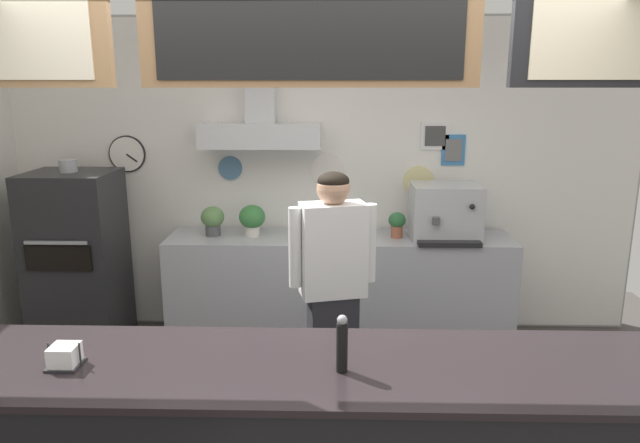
# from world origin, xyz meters

# --- Properties ---
(back_wall_assembly) EXTENTS (5.48, 2.71, 2.73)m
(back_wall_assembly) POSITION_xyz_m (-0.03, 2.24, 1.46)
(back_wall_assembly) COLOR #9E9E99
(back_wall_assembly) RESTS_ON ground_plane
(back_prep_counter) EXTENTS (2.86, 0.58, 0.93)m
(back_prep_counter) POSITION_xyz_m (0.15, 2.02, 0.46)
(back_prep_counter) COLOR #A3A5AD
(back_prep_counter) RESTS_ON ground_plane
(pizza_oven) EXTENTS (0.69, 0.66, 1.58)m
(pizza_oven) POSITION_xyz_m (-2.02, 1.90, 0.74)
(pizza_oven) COLOR #232326
(pizza_oven) RESTS_ON ground_plane
(shop_worker) EXTENTS (0.55, 0.31, 1.65)m
(shop_worker) POSITION_xyz_m (0.10, 0.86, 0.90)
(shop_worker) COLOR #232328
(shop_worker) RESTS_ON ground_plane
(espresso_machine) EXTENTS (0.55, 0.50, 0.45)m
(espresso_machine) POSITION_xyz_m (1.01, 2.00, 1.15)
(espresso_machine) COLOR #B7BABF
(espresso_machine) RESTS_ON back_prep_counter
(potted_oregano) EXTENTS (0.14, 0.14, 0.21)m
(potted_oregano) POSITION_xyz_m (0.62, 2.01, 1.05)
(potted_oregano) COLOR #9E563D
(potted_oregano) RESTS_ON back_prep_counter
(potted_basil) EXTENTS (0.19, 0.19, 0.25)m
(potted_basil) POSITION_xyz_m (-0.91, 2.04, 1.07)
(potted_basil) COLOR #4C4C51
(potted_basil) RESTS_ON back_prep_counter
(potted_thyme) EXTENTS (0.22, 0.22, 0.26)m
(potted_thyme) POSITION_xyz_m (-0.58, 2.04, 1.08)
(potted_thyme) COLOR beige
(potted_thyme) RESTS_ON back_prep_counter
(potted_sage) EXTENTS (0.17, 0.17, 0.22)m
(potted_sage) POSITION_xyz_m (0.09, 1.99, 1.06)
(potted_sage) COLOR beige
(potted_sage) RESTS_ON back_prep_counter
(napkin_holder) EXTENTS (0.13, 0.13, 0.10)m
(napkin_holder) POSITION_xyz_m (-0.99, -0.50, 1.09)
(napkin_holder) COLOR #262628
(napkin_holder) RESTS_ON service_counter
(pepper_grinder) EXTENTS (0.05, 0.05, 0.24)m
(pepper_grinder) POSITION_xyz_m (0.14, -0.52, 1.17)
(pepper_grinder) COLOR black
(pepper_grinder) RESTS_ON service_counter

